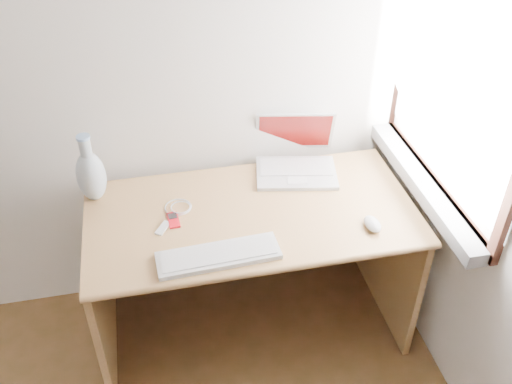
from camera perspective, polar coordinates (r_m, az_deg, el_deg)
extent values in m
cube|color=white|center=(2.26, 19.90, 11.88)|extent=(0.01, 0.90, 1.00)
cube|color=gray|center=(2.49, 16.28, 0.84)|extent=(0.10, 0.96, 0.06)
cube|color=white|center=(2.21, 18.32, 12.53)|extent=(0.02, 0.84, 0.92)
cube|color=tan|center=(2.37, -0.49, -2.18)|extent=(1.36, 0.68, 0.03)
cube|color=tan|center=(2.61, -15.18, -10.18)|extent=(0.03, 0.64, 0.69)
cube|color=tan|center=(2.78, 13.18, -6.05)|extent=(0.03, 0.64, 0.69)
cube|color=tan|center=(2.77, -1.82, -1.83)|extent=(1.30, 0.03, 0.45)
cube|color=silver|center=(2.57, 4.05, 1.91)|extent=(0.40, 0.31, 0.02)
cube|color=white|center=(2.56, 4.06, 2.11)|extent=(0.34, 0.20, 0.00)
cube|color=silver|center=(2.60, 3.44, 5.62)|extent=(0.37, 0.16, 0.23)
cube|color=maroon|center=(2.60, 3.44, 5.62)|extent=(0.34, 0.14, 0.20)
cube|color=white|center=(2.15, -3.77, -6.36)|extent=(0.47, 0.16, 0.02)
cube|color=white|center=(2.14, -3.78, -6.13)|extent=(0.44, 0.13, 0.00)
ellipsoid|color=silver|center=(2.32, 11.57, -3.15)|extent=(0.07, 0.10, 0.04)
cube|color=#AC0C16|center=(2.33, -8.25, -2.80)|extent=(0.05, 0.10, 0.01)
cube|color=black|center=(2.33, -8.26, -2.71)|extent=(0.04, 0.04, 0.00)
torus|color=white|center=(2.40, -7.80, -1.51)|extent=(0.14, 0.14, 0.01)
cube|color=white|center=(2.30, -9.29, -3.57)|extent=(0.07, 0.09, 0.01)
ellipsoid|color=#B1C0CD|center=(2.46, -16.14, 1.51)|extent=(0.12, 0.12, 0.23)
cylinder|color=#B1C0CD|center=(2.38, -16.73, 4.31)|extent=(0.05, 0.05, 0.09)
cylinder|color=#8BB0DF|center=(2.35, -16.92, 5.26)|extent=(0.06, 0.06, 0.01)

